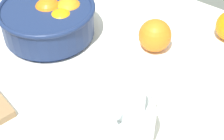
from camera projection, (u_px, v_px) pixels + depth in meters
ground_plane at (127, 93)px, 80.60cm from camera, size 133.14×89.97×3.00cm
fruit_bowl at (49, 20)px, 90.81cm from camera, size 25.80×25.80×10.68cm
juice_pitcher at (127, 126)px, 65.13cm from camera, size 10.77×14.69×15.54cm
loose_orange_2 at (155, 35)px, 87.58cm from camera, size 8.57×8.57×8.57cm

